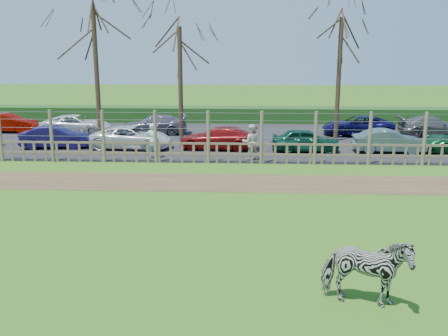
{
  "coord_description": "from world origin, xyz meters",
  "views": [
    {
      "loc": [
        1.82,
        -15.04,
        5.34
      ],
      "look_at": [
        1.0,
        2.5,
        1.1
      ],
      "focal_mm": 40.0,
      "sensor_mm": 36.0,
      "label": 1
    }
  ],
  "objects_px": {
    "visitor_b": "(251,142)",
    "tree_mid": "(180,56)",
    "car_8": "(77,124)",
    "car_9": "(154,125)",
    "zebra": "(366,271)",
    "car_5": "(389,141)",
    "tree_right": "(340,50)",
    "tree_left": "(95,43)",
    "car_2": "(132,137)",
    "car_3": "(218,138)",
    "car_7": "(8,123)",
    "car_12": "(358,126)",
    "car_1": "(55,137)",
    "car_13": "(433,126)",
    "car_4": "(305,140)",
    "visitor_a": "(153,141)"
  },
  "relations": [
    {
      "from": "visitor_b",
      "to": "car_7",
      "type": "bearing_deg",
      "value": -34.1
    },
    {
      "from": "tree_left",
      "to": "car_12",
      "type": "height_order",
      "value": "tree_left"
    },
    {
      "from": "tree_left",
      "to": "zebra",
      "type": "relative_size",
      "value": 4.25
    },
    {
      "from": "visitor_a",
      "to": "car_8",
      "type": "height_order",
      "value": "visitor_a"
    },
    {
      "from": "car_5",
      "to": "car_7",
      "type": "xyz_separation_m",
      "value": [
        -22.73,
        5.35,
        0.0
      ]
    },
    {
      "from": "car_3",
      "to": "car_4",
      "type": "height_order",
      "value": "same"
    },
    {
      "from": "car_2",
      "to": "car_3",
      "type": "bearing_deg",
      "value": -86.02
    },
    {
      "from": "car_3",
      "to": "car_12",
      "type": "relative_size",
      "value": 0.96
    },
    {
      "from": "tree_right",
      "to": "visitor_b",
      "type": "distance_m",
      "value": 8.46
    },
    {
      "from": "car_9",
      "to": "car_13",
      "type": "xyz_separation_m",
      "value": [
        17.28,
        0.1,
        0.0
      ]
    },
    {
      "from": "car_2",
      "to": "car_8",
      "type": "height_order",
      "value": "same"
    },
    {
      "from": "car_12",
      "to": "car_13",
      "type": "height_order",
      "value": "same"
    },
    {
      "from": "tree_right",
      "to": "visitor_a",
      "type": "distance_m",
      "value": 11.87
    },
    {
      "from": "tree_left",
      "to": "visitor_a",
      "type": "height_order",
      "value": "tree_left"
    },
    {
      "from": "tree_right",
      "to": "tree_mid",
      "type": "bearing_deg",
      "value": -176.82
    },
    {
      "from": "car_3",
      "to": "car_7",
      "type": "xyz_separation_m",
      "value": [
        -13.84,
        4.87,
        0.0
      ]
    },
    {
      "from": "car_5",
      "to": "car_7",
      "type": "relative_size",
      "value": 1.0
    },
    {
      "from": "car_1",
      "to": "car_9",
      "type": "xyz_separation_m",
      "value": [
        4.52,
        4.68,
        0.0
      ]
    },
    {
      "from": "car_3",
      "to": "car_4",
      "type": "distance_m",
      "value": 4.61
    },
    {
      "from": "car_1",
      "to": "car_13",
      "type": "height_order",
      "value": "same"
    },
    {
      "from": "tree_left",
      "to": "car_12",
      "type": "distance_m",
      "value": 16.35
    },
    {
      "from": "visitor_a",
      "to": "car_7",
      "type": "relative_size",
      "value": 0.47
    },
    {
      "from": "car_9",
      "to": "car_13",
      "type": "bearing_deg",
      "value": 84.44
    },
    {
      "from": "visitor_b",
      "to": "tree_mid",
      "type": "bearing_deg",
      "value": -58.76
    },
    {
      "from": "car_12",
      "to": "visitor_b",
      "type": "bearing_deg",
      "value": -39.49
    },
    {
      "from": "car_5",
      "to": "car_7",
      "type": "height_order",
      "value": "same"
    },
    {
      "from": "tree_left",
      "to": "car_2",
      "type": "height_order",
      "value": "tree_left"
    },
    {
      "from": "car_9",
      "to": "car_13",
      "type": "height_order",
      "value": "same"
    },
    {
      "from": "car_8",
      "to": "car_12",
      "type": "distance_m",
      "value": 17.61
    },
    {
      "from": "tree_left",
      "to": "car_12",
      "type": "xyz_separation_m",
      "value": [
        15.18,
        3.46,
        -4.98
      ]
    },
    {
      "from": "tree_mid",
      "to": "zebra",
      "type": "height_order",
      "value": "tree_mid"
    },
    {
      "from": "visitor_a",
      "to": "car_3",
      "type": "xyz_separation_m",
      "value": [
        3.08,
        2.34,
        -0.26
      ]
    },
    {
      "from": "car_2",
      "to": "car_8",
      "type": "bearing_deg",
      "value": 49.11
    },
    {
      "from": "car_7",
      "to": "car_13",
      "type": "height_order",
      "value": "same"
    },
    {
      "from": "car_9",
      "to": "visitor_b",
      "type": "bearing_deg",
      "value": 34.5
    },
    {
      "from": "visitor_b",
      "to": "car_12",
      "type": "xyz_separation_m",
      "value": [
        6.68,
        7.23,
        -0.26
      ]
    },
    {
      "from": "tree_right",
      "to": "car_7",
      "type": "height_order",
      "value": "tree_right"
    },
    {
      "from": "tree_left",
      "to": "visitor_a",
      "type": "distance_m",
      "value": 6.99
    },
    {
      "from": "tree_right",
      "to": "visitor_a",
      "type": "xyz_separation_m",
      "value": [
        -9.8,
        -5.11,
        -4.34
      ]
    },
    {
      "from": "visitor_b",
      "to": "car_1",
      "type": "xyz_separation_m",
      "value": [
        -10.56,
        2.42,
        -0.26
      ]
    },
    {
      "from": "car_8",
      "to": "car_4",
      "type": "bearing_deg",
      "value": -109.59
    },
    {
      "from": "zebra",
      "to": "car_5",
      "type": "bearing_deg",
      "value": -4.27
    },
    {
      "from": "car_5",
      "to": "tree_right",
      "type": "bearing_deg",
      "value": 34.08
    },
    {
      "from": "car_1",
      "to": "car_4",
      "type": "bearing_deg",
      "value": -98.85
    },
    {
      "from": "car_5",
      "to": "car_13",
      "type": "height_order",
      "value": "same"
    },
    {
      "from": "car_8",
      "to": "car_9",
      "type": "distance_m",
      "value": 4.89
    },
    {
      "from": "visitor_b",
      "to": "car_9",
      "type": "xyz_separation_m",
      "value": [
        -6.04,
        7.11,
        -0.26
      ]
    },
    {
      "from": "car_4",
      "to": "car_12",
      "type": "xyz_separation_m",
      "value": [
        3.8,
        5.13,
        0.0
      ]
    },
    {
      "from": "car_1",
      "to": "car_7",
      "type": "xyz_separation_m",
      "value": [
        -5.0,
        4.95,
        0.0
      ]
    },
    {
      "from": "tree_mid",
      "to": "car_12",
      "type": "distance_m",
      "value": 11.75
    }
  ]
}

